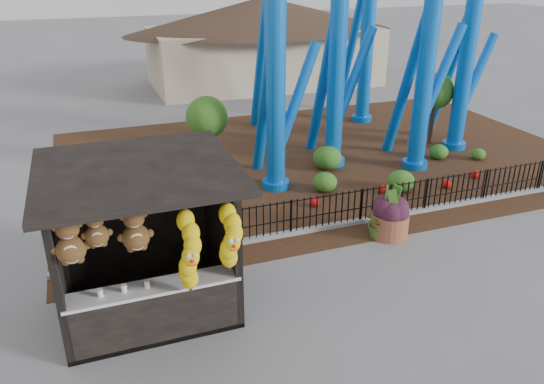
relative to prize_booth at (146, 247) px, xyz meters
name	(u,v)px	position (x,y,z in m)	size (l,w,h in m)	color
ground	(309,309)	(3.00, -0.90, -1.53)	(120.00, 120.00, 0.00)	slate
mulch_bed	(322,157)	(7.00, 7.10, -1.53)	(18.00, 12.00, 0.02)	#331E11
curb	(399,214)	(7.00, 2.10, -1.47)	(18.00, 0.18, 0.12)	gray
prize_booth	(146,247)	(0.00, 0.00, 0.00)	(3.50, 3.40, 3.12)	black
picket_fence	(429,195)	(7.90, 2.10, -1.03)	(12.20, 0.06, 1.00)	black
terracotta_planter	(389,225)	(6.14, 1.25, -1.22)	(0.95, 0.95, 0.62)	brown
planter_foliage	(392,202)	(6.14, 1.25, -0.59)	(0.70, 0.70, 0.64)	#311322
potted_plant	(378,223)	(5.82, 1.28, -1.14)	(0.71, 0.61, 0.78)	#1C5619
landscaping	(369,167)	(7.63, 4.91, -1.20)	(7.34, 3.36, 0.77)	#30601C
pavilion	(264,27)	(9.00, 19.10, 1.53)	(15.00, 15.00, 4.80)	#BFAD8C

